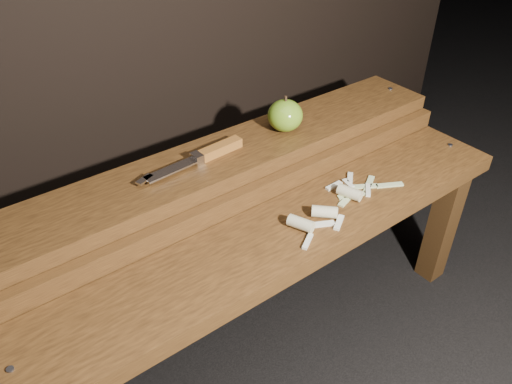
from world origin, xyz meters
TOP-DOWN VIEW (x-y plane):
  - ground at (0.00, 0.00)m, footprint 60.00×60.00m
  - bench_front_tier at (0.00, -0.06)m, footprint 1.20×0.20m
  - bench_rear_tier at (0.00, 0.17)m, footprint 1.20×0.21m
  - apple at (0.17, 0.17)m, footprint 0.09×0.09m
  - knife at (-0.05, 0.17)m, footprint 0.27×0.04m
  - apple_scraps at (0.12, -0.06)m, footprint 0.34×0.14m

SIDE VIEW (x-z plane):
  - ground at x=0.00m, z-range 0.00..0.00m
  - bench_front_tier at x=0.00m, z-range 0.14..0.56m
  - bench_rear_tier at x=0.00m, z-range 0.16..0.67m
  - apple_scraps at x=0.12m, z-range 0.42..0.44m
  - knife at x=-0.05m, z-range 0.50..0.52m
  - apple at x=0.17m, z-range 0.49..0.58m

